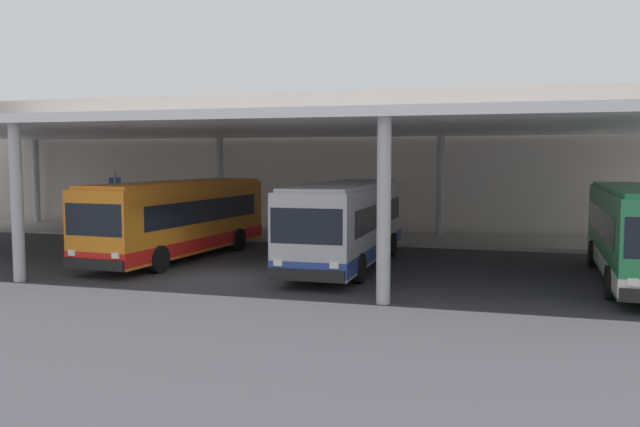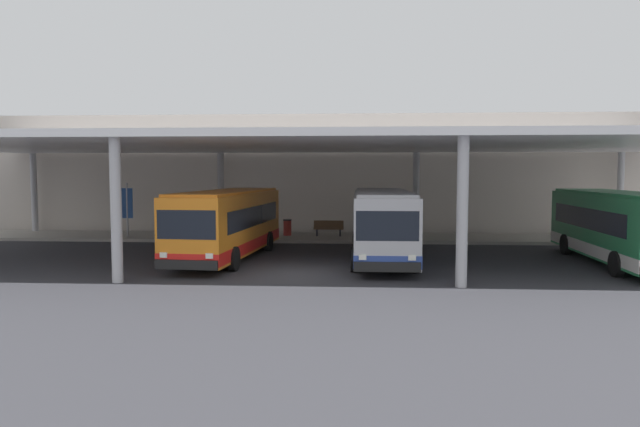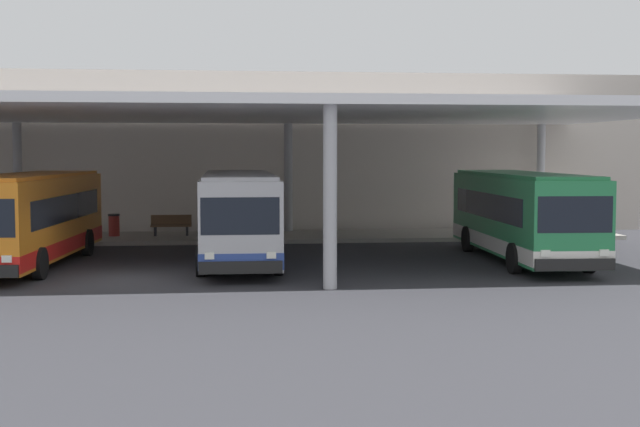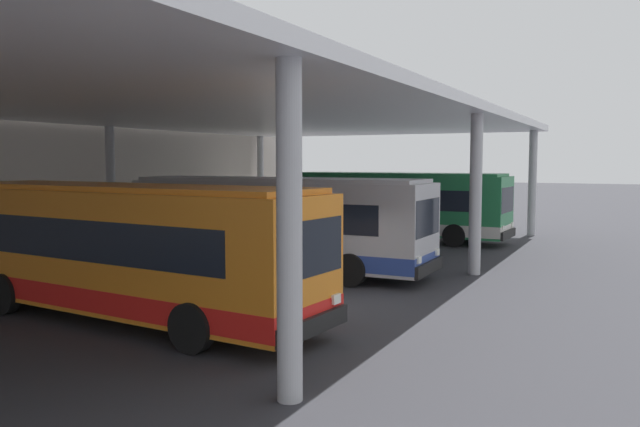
# 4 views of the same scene
# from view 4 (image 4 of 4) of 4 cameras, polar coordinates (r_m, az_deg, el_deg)

# --- Properties ---
(ground_plane) EXTENTS (200.00, 200.00, 0.00)m
(ground_plane) POSITION_cam_4_polar(r_m,az_deg,el_deg) (16.62, 0.26, -8.18)
(ground_plane) COLOR #333338
(platform_kerb) EXTENTS (42.00, 4.50, 0.18)m
(platform_kerb) POSITION_cam_4_polar(r_m,az_deg,el_deg) (24.15, -25.64, -4.37)
(platform_kerb) COLOR #A39E93
(platform_kerb) RESTS_ON ground
(canopy_shelter) EXTENTS (40.00, 17.00, 5.55)m
(canopy_shelter) POSITION_cam_4_polar(r_m,az_deg,el_deg) (19.36, -14.67, 9.31)
(canopy_shelter) COLOR silver
(canopy_shelter) RESTS_ON ground
(bus_nearest_bay) EXTENTS (3.33, 10.69, 3.17)m
(bus_nearest_bay) POSITION_cam_4_polar(r_m,az_deg,el_deg) (15.55, -17.28, -3.09)
(bus_nearest_bay) COLOR orange
(bus_nearest_bay) RESTS_ON ground
(bus_second_bay) EXTENTS (2.76, 10.54, 3.17)m
(bus_second_bay) POSITION_cam_4_polar(r_m,az_deg,el_deg) (21.19, -3.86, -0.86)
(bus_second_bay) COLOR #B7B7BC
(bus_second_bay) RESTS_ON ground
(bus_middle_bay) EXTENTS (2.99, 10.62, 3.17)m
(bus_middle_bay) POSITION_cam_4_polar(r_m,az_deg,el_deg) (30.14, 6.85, 0.78)
(bus_middle_bay) COLOR #28844C
(bus_middle_bay) RESTS_ON ground
(bench_waiting) EXTENTS (1.80, 0.45, 0.92)m
(bench_waiting) POSITION_cam_4_polar(r_m,az_deg,el_deg) (24.61, -24.31, -2.82)
(bench_waiting) COLOR brown
(bench_waiting) RESTS_ON platform_kerb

